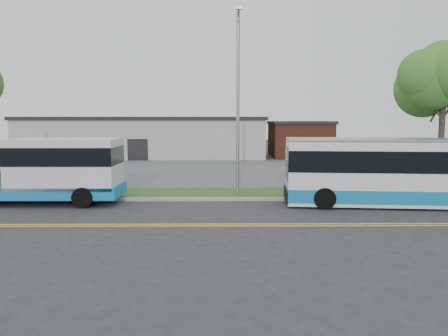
{
  "coord_description": "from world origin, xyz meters",
  "views": [
    {
      "loc": [
        2.09,
        -20.48,
        4.04
      ],
      "look_at": [
        2.26,
        1.59,
        1.6
      ],
      "focal_mm": 35.0,
      "sensor_mm": 36.0,
      "label": 1
    }
  ],
  "objects_px": {
    "shuttle_bus": "(50,169)",
    "pedestrian": "(47,175)",
    "parked_car_b": "(33,161)",
    "streetlight_near": "(238,97)",
    "tree_east": "(444,79)",
    "parked_car_a": "(79,167)",
    "transit_bus": "(408,172)"
  },
  "relations": [
    {
      "from": "tree_east",
      "to": "transit_bus",
      "type": "xyz_separation_m",
      "value": [
        -3.09,
        -3.2,
        -4.6
      ]
    },
    {
      "from": "tree_east",
      "to": "shuttle_bus",
      "type": "xyz_separation_m",
      "value": [
        -20.22,
        -2.4,
        -4.53
      ]
    },
    {
      "from": "shuttle_bus",
      "to": "transit_bus",
      "type": "height_order",
      "value": "transit_bus"
    },
    {
      "from": "tree_east",
      "to": "streetlight_near",
      "type": "bearing_deg",
      "value": -178.58
    },
    {
      "from": "shuttle_bus",
      "to": "parked_car_b",
      "type": "distance_m",
      "value": 15.31
    },
    {
      "from": "streetlight_near",
      "to": "tree_east",
      "type": "bearing_deg",
      "value": 1.42
    },
    {
      "from": "transit_bus",
      "to": "parked_car_b",
      "type": "height_order",
      "value": "transit_bus"
    },
    {
      "from": "tree_east",
      "to": "pedestrian",
      "type": "distance_m",
      "value": 22.36
    },
    {
      "from": "transit_bus",
      "to": "shuttle_bus",
      "type": "bearing_deg",
      "value": -177.13
    },
    {
      "from": "pedestrian",
      "to": "parked_car_b",
      "type": "bearing_deg",
      "value": -70.87
    },
    {
      "from": "streetlight_near",
      "to": "transit_bus",
      "type": "distance_m",
      "value": 9.18
    },
    {
      "from": "streetlight_near",
      "to": "parked_car_b",
      "type": "xyz_separation_m",
      "value": [
        -15.94,
        11.59,
        -4.45
      ]
    },
    {
      "from": "shuttle_bus",
      "to": "pedestrian",
      "type": "bearing_deg",
      "value": 113.71
    },
    {
      "from": "tree_east",
      "to": "shuttle_bus",
      "type": "relative_size",
      "value": 1.01
    },
    {
      "from": "pedestrian",
      "to": "parked_car_b",
      "type": "xyz_separation_m",
      "value": [
        -5.24,
        10.32,
        -0.14
      ]
    },
    {
      "from": "streetlight_near",
      "to": "pedestrian",
      "type": "height_order",
      "value": "streetlight_near"
    },
    {
      "from": "parked_car_b",
      "to": "transit_bus",
      "type": "bearing_deg",
      "value": -6.36
    },
    {
      "from": "tree_east",
      "to": "parked_car_a",
      "type": "xyz_separation_m",
      "value": [
        -21.72,
        6.58,
        -5.41
      ]
    },
    {
      "from": "streetlight_near",
      "to": "parked_car_a",
      "type": "relative_size",
      "value": 2.27
    },
    {
      "from": "tree_east",
      "to": "streetlight_near",
      "type": "distance_m",
      "value": 11.05
    },
    {
      "from": "shuttle_bus",
      "to": "parked_car_b",
      "type": "bearing_deg",
      "value": 116.26
    },
    {
      "from": "tree_east",
      "to": "streetlight_near",
      "type": "xyz_separation_m",
      "value": [
        -11.0,
        -0.27,
        -0.97
      ]
    },
    {
      "from": "pedestrian",
      "to": "parked_car_a",
      "type": "xyz_separation_m",
      "value": [
        -0.02,
        5.58,
        -0.13
      ]
    },
    {
      "from": "tree_east",
      "to": "shuttle_bus",
      "type": "height_order",
      "value": "tree_east"
    },
    {
      "from": "streetlight_near",
      "to": "parked_car_a",
      "type": "distance_m",
      "value": 13.48
    },
    {
      "from": "streetlight_near",
      "to": "parked_car_a",
      "type": "bearing_deg",
      "value": 147.43
    },
    {
      "from": "shuttle_bus",
      "to": "pedestrian",
      "type": "xyz_separation_m",
      "value": [
        -1.48,
        3.4,
        -0.76
      ]
    },
    {
      "from": "pedestrian",
      "to": "parked_car_b",
      "type": "relative_size",
      "value": 0.35
    },
    {
      "from": "tree_east",
      "to": "shuttle_bus",
      "type": "distance_m",
      "value": 20.86
    },
    {
      "from": "tree_east",
      "to": "parked_car_a",
      "type": "bearing_deg",
      "value": 163.16
    },
    {
      "from": "shuttle_bus",
      "to": "tree_east",
      "type": "bearing_deg",
      "value": 6.93
    },
    {
      "from": "streetlight_near",
      "to": "parked_car_b",
      "type": "height_order",
      "value": "streetlight_near"
    }
  ]
}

